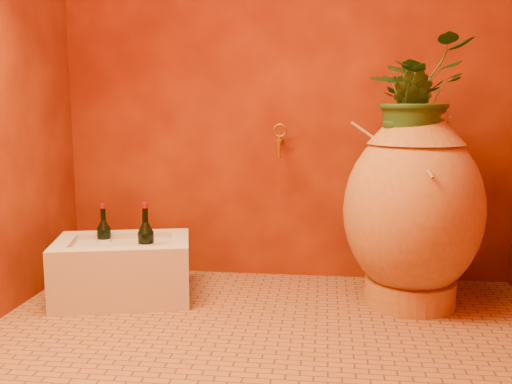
# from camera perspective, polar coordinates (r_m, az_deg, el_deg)

# --- Properties ---
(floor) EXTENTS (2.50, 2.50, 0.00)m
(floor) POSITION_cam_1_polar(r_m,az_deg,el_deg) (2.43, 0.91, -15.10)
(floor) COLOR brown
(floor) RESTS_ON ground
(wall_back) EXTENTS (2.50, 0.02, 2.50)m
(wall_back) POSITION_cam_1_polar(r_m,az_deg,el_deg) (3.23, 2.89, 13.52)
(wall_back) COLOR #571404
(wall_back) RESTS_ON ground
(amphora) EXTENTS (0.87, 0.87, 0.96)m
(amphora) POSITION_cam_1_polar(r_m,az_deg,el_deg) (2.87, 15.41, -1.70)
(amphora) COLOR #B46E32
(amphora) RESTS_ON floor
(stone_basin) EXTENTS (0.75, 0.60, 0.31)m
(stone_basin) POSITION_cam_1_polar(r_m,az_deg,el_deg) (3.00, -13.14, -7.62)
(stone_basin) COLOR beige
(stone_basin) RESTS_ON floor
(wine_bottle_a) EXTENTS (0.08, 0.08, 0.34)m
(wine_bottle_a) POSITION_cam_1_polar(r_m,az_deg,el_deg) (2.87, -10.93, -5.33)
(wine_bottle_a) COLOR black
(wine_bottle_a) RESTS_ON stone_basin
(wine_bottle_b) EXTENTS (0.07, 0.07, 0.30)m
(wine_bottle_b) POSITION_cam_1_polar(r_m,az_deg,el_deg) (2.89, -10.99, -5.49)
(wine_bottle_b) COLOR black
(wine_bottle_b) RESTS_ON stone_basin
(wine_bottle_c) EXTENTS (0.08, 0.08, 0.31)m
(wine_bottle_c) POSITION_cam_1_polar(r_m,az_deg,el_deg) (3.07, -14.93, -4.77)
(wine_bottle_c) COLOR black
(wine_bottle_c) RESTS_ON stone_basin
(wall_tap) EXTENTS (0.08, 0.16, 0.18)m
(wall_tap) POSITION_cam_1_polar(r_m,az_deg,el_deg) (3.13, 2.38, 5.35)
(wall_tap) COLOR olive
(wall_tap) RESTS_ON wall_back
(plant_main) EXTENTS (0.64, 0.63, 0.54)m
(plant_main) POSITION_cam_1_polar(r_m,az_deg,el_deg) (2.83, 15.69, 9.35)
(plant_main) COLOR #1F4217
(plant_main) RESTS_ON amphora
(plant_side) EXTENTS (0.28, 0.26, 0.41)m
(plant_side) POSITION_cam_1_polar(r_m,az_deg,el_deg) (2.77, 14.85, 7.42)
(plant_side) COLOR #1F4217
(plant_side) RESTS_ON amphora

